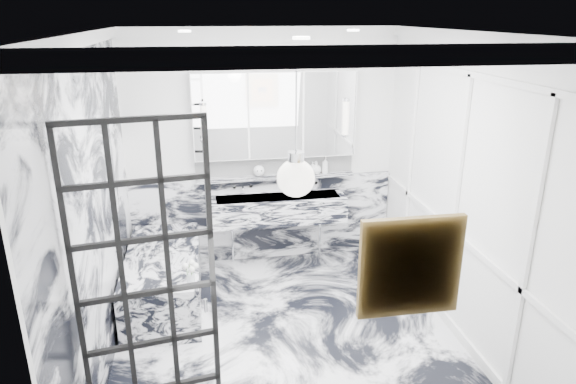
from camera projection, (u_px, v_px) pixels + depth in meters
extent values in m
plane|color=silver|center=(287.00, 338.00, 4.90)|extent=(3.60, 3.60, 0.00)
plane|color=white|center=(287.00, 32.00, 3.97)|extent=(3.60, 3.60, 0.00)
plane|color=white|center=(262.00, 149.00, 6.11)|extent=(3.60, 0.00, 3.60)
plane|color=white|center=(341.00, 315.00, 2.76)|extent=(3.60, 0.00, 3.60)
plane|color=white|center=(94.00, 212.00, 4.18)|extent=(0.00, 3.60, 3.60)
plane|color=white|center=(459.00, 191.00, 4.68)|extent=(0.00, 3.60, 3.60)
cube|color=silver|center=(264.00, 218.00, 6.37)|extent=(3.18, 0.05, 1.05)
cube|color=silver|center=(96.00, 219.00, 4.21)|extent=(0.02, 3.56, 2.68)
cube|color=white|center=(456.00, 201.00, 4.71)|extent=(0.03, 3.40, 2.30)
imported|color=#8C5919|center=(325.00, 165.00, 6.21)|extent=(0.09, 0.09, 0.20)
imported|color=#4C4C51|center=(313.00, 168.00, 6.20)|extent=(0.09, 0.09, 0.16)
imported|color=silver|center=(316.00, 168.00, 6.20)|extent=(0.16, 0.16, 0.16)
sphere|color=white|center=(259.00, 171.00, 6.09)|extent=(0.13, 0.13, 0.13)
cylinder|color=#8C5919|center=(313.00, 170.00, 6.21)|extent=(0.04, 0.04, 0.10)
cylinder|color=silver|center=(191.00, 280.00, 4.73)|extent=(0.07, 0.07, 0.12)
cube|color=#BF7413|center=(410.00, 267.00, 2.78)|extent=(0.48, 0.05, 0.48)
sphere|color=white|center=(296.00, 178.00, 3.15)|extent=(0.23, 0.23, 0.23)
cube|color=silver|center=(278.00, 208.00, 6.13)|extent=(1.60, 0.45, 0.30)
cube|color=silver|center=(276.00, 177.00, 6.17)|extent=(1.90, 0.14, 0.04)
cube|color=white|center=(275.00, 165.00, 6.18)|extent=(1.90, 0.03, 0.23)
cube|color=white|center=(275.00, 115.00, 5.92)|extent=(1.90, 0.16, 1.00)
cylinder|color=white|center=(204.00, 123.00, 5.72)|extent=(0.07, 0.07, 0.40)
cylinder|color=white|center=(346.00, 118.00, 5.98)|extent=(0.07, 0.07, 0.40)
cube|color=silver|center=(164.00, 278.00, 5.45)|extent=(0.75, 1.65, 0.55)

